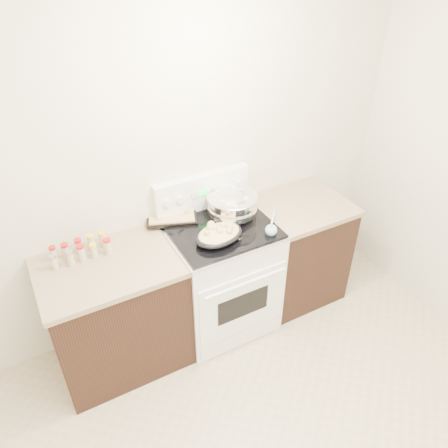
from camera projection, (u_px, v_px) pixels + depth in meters
room_shell at (321, 283)px, 1.55m from camera, size 4.10×3.60×2.75m
counter_left at (118, 314)px, 3.11m from camera, size 0.93×0.67×0.92m
counter_right at (296, 249)px, 3.72m from camera, size 0.73×0.67×0.92m
kitchen_range at (221, 274)px, 3.41m from camera, size 0.78×0.73×1.22m
mixing_bowl at (232, 206)px, 3.22m from camera, size 0.46×0.46×0.22m
roasting_pan at (219, 234)px, 3.00m from camera, size 0.41×0.32×0.12m
baking_sheet at (172, 215)px, 3.24m from camera, size 0.43×0.37×0.06m
wooden_spoon at (225, 236)px, 3.03m from camera, size 0.12×0.27×0.04m
blue_ladle at (271, 229)px, 3.07m from camera, size 0.20×0.24×0.11m
spice_jars at (82, 249)px, 2.88m from camera, size 0.39×0.15×0.13m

